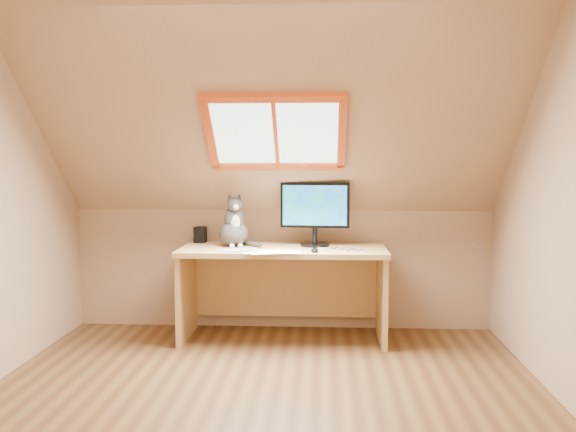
{
  "coord_description": "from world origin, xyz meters",
  "views": [
    {
      "loc": [
        0.35,
        -3.62,
        1.44
      ],
      "look_at": [
        0.09,
        1.0,
        1.02
      ],
      "focal_mm": 40.0,
      "sensor_mm": 36.0,
      "label": 1
    }
  ],
  "objects": [
    {
      "name": "mouse",
      "position": [
        0.28,
        1.13,
        0.75
      ],
      "size": [
        0.06,
        0.1,
        0.03
      ],
      "primitive_type": "ellipsoid",
      "rotation": [
        0.0,
        0.0,
        0.08
      ],
      "color": "black",
      "rests_on": "desk"
    },
    {
      "name": "cables",
      "position": [
        0.43,
        1.26,
        0.74
      ],
      "size": [
        0.51,
        0.26,
        0.01
      ],
      "color": "silver",
      "rests_on": "desk"
    },
    {
      "name": "ground",
      "position": [
        0.0,
        0.0,
        0.0
      ],
      "size": [
        3.5,
        3.5,
        0.0
      ],
      "primitive_type": "plane",
      "color": "brown",
      "rests_on": "ground"
    },
    {
      "name": "monitor",
      "position": [
        0.28,
        1.47,
        1.03
      ],
      "size": [
        0.55,
        0.23,
        0.51
      ],
      "color": "black",
      "rests_on": "desk"
    },
    {
      "name": "papers",
      "position": [
        -0.04,
        1.12,
        0.74
      ],
      "size": [
        0.35,
        0.3,
        0.01
      ],
      "color": "white",
      "rests_on": "desk"
    },
    {
      "name": "desk",
      "position": [
        0.03,
        1.45,
        0.51
      ],
      "size": [
        1.61,
        0.71,
        0.74
      ],
      "color": "tan",
      "rests_on": "ground"
    },
    {
      "name": "room_shell",
      "position": [
        0.0,
        -0.09,
        1.43
      ],
      "size": [
        3.52,
        3.52,
        2.41
      ],
      "color": "tan",
      "rests_on": "ground"
    },
    {
      "name": "desk_speaker",
      "position": [
        -0.68,
        1.63,
        0.8
      ],
      "size": [
        0.1,
        0.1,
        0.13
      ],
      "primitive_type": "cube",
      "rotation": [
        0.0,
        0.0,
        -0.11
      ],
      "color": "black",
      "rests_on": "desk"
    },
    {
      "name": "cat",
      "position": [
        -0.37,
        1.44,
        0.89
      ],
      "size": [
        0.31,
        0.34,
        0.43
      ],
      "color": "#3F3A37",
      "rests_on": "desk"
    },
    {
      "name": "graphics_tablet",
      "position": [
        -0.28,
        1.16,
        0.74
      ],
      "size": [
        0.29,
        0.23,
        0.01
      ],
      "primitive_type": "cube",
      "rotation": [
        0.0,
        0.0,
        0.15
      ],
      "color": "#B2B2B7",
      "rests_on": "desk"
    }
  ]
}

